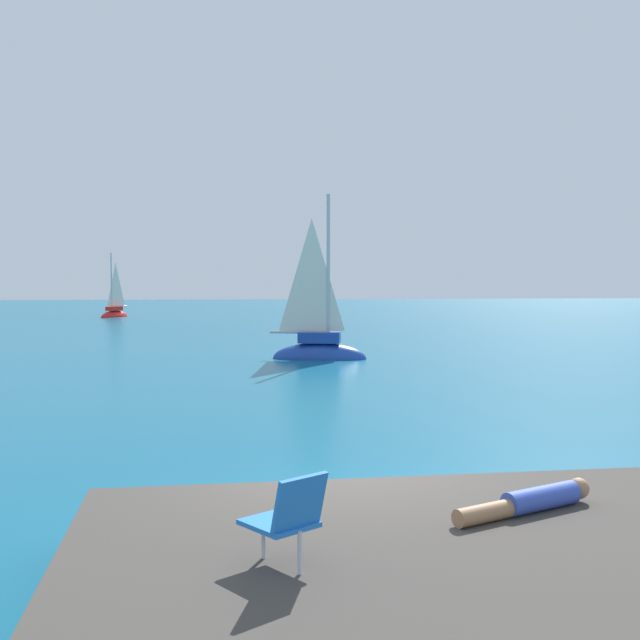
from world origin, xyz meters
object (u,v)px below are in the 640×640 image
(sailboat_near, at_px, (319,349))
(person_sunbather, at_px, (532,501))
(beach_chair, at_px, (288,515))
(sailboat_far, at_px, (114,313))

(sailboat_near, distance_m, person_sunbather, 19.91)
(sailboat_near, xyz_separation_m, person_sunbather, (0.46, -19.90, 0.42))
(person_sunbather, height_order, beach_chair, beach_chair)
(sailboat_far, bearing_deg, person_sunbather, 45.31)
(person_sunbather, bearing_deg, sailboat_near, -115.14)
(sailboat_near, distance_m, sailboat_far, 29.63)
(sailboat_far, height_order, person_sunbather, sailboat_far)
(sailboat_far, height_order, beach_chair, sailboat_far)
(person_sunbather, bearing_deg, sailboat_far, -101.87)
(sailboat_far, relative_size, beach_chair, 6.05)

